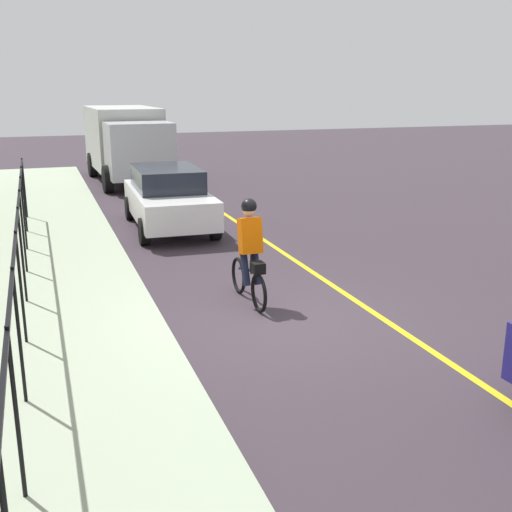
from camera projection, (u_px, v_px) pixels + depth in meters
ground_plane at (280, 321)px, 10.02m from camera, size 80.00×80.00×0.00m
lane_line_centre at (370, 310)px, 10.53m from camera, size 36.00×0.12×0.01m
sidewalk at (57, 345)px, 8.92m from camera, size 40.00×3.20×0.15m
iron_fence at (19, 245)px, 9.38m from camera, size 16.42×0.04×1.60m
cyclist_lead at (250, 252)px, 10.61m from camera, size 1.71×0.36×1.83m
parked_sedan_rear at (168, 197)px, 16.27m from camera, size 4.46×2.04×1.58m
box_truck_background at (126, 141)px, 24.10m from camera, size 6.77×2.69×2.78m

